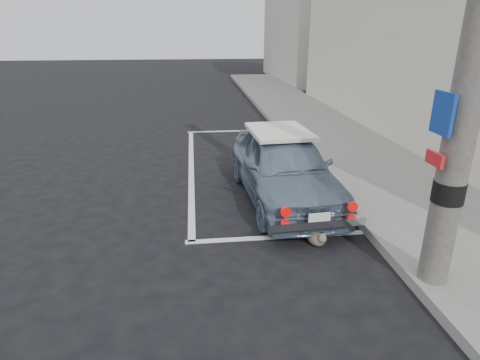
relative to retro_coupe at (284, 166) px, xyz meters
The scene contains 8 objects.
ground 1.45m from the retro_coupe, 129.71° to the right, with size 80.00×80.00×0.00m, color black.
sidewalk 2.64m from the retro_coupe, 22.89° to the left, with size 2.80×40.00×0.15m, color slate.
building_far 20.07m from the retro_coupe, 73.80° to the left, with size 3.50×10.00×8.00m, color #B7B1A6.
pline_rear 1.67m from the retro_coupe, 102.41° to the right, with size 3.00×0.12×0.01m, color silver.
pline_front 5.55m from the retro_coupe, 93.43° to the left, with size 3.00×0.12×0.01m, color silver.
pline_side 2.72m from the retro_coupe, 130.85° to the left, with size 0.12×7.00×0.01m, color silver.
retro_coupe is the anchor object (origin of this frame).
cat 1.89m from the retro_coupe, 86.15° to the right, with size 0.31×0.48×0.26m.
Camera 1 is at (-0.79, -5.91, 3.03)m, focal length 30.00 mm.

